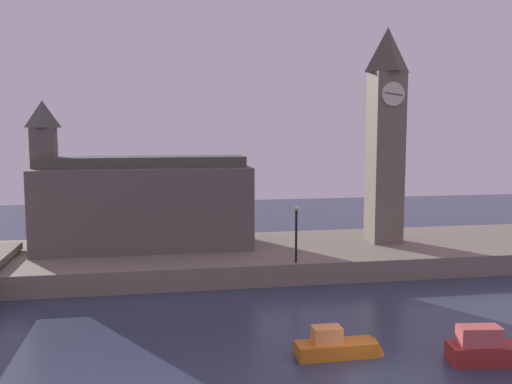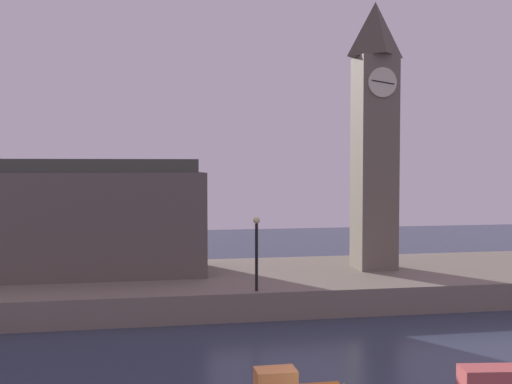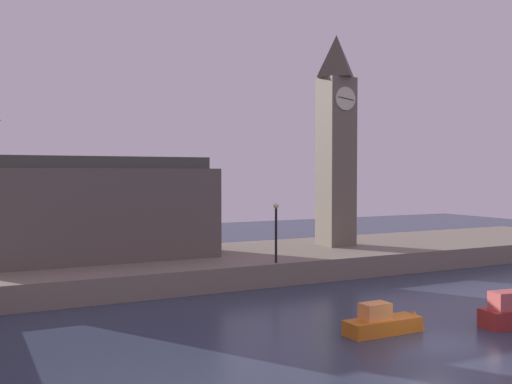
# 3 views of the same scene
# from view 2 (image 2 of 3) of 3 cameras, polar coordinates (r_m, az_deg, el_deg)

# --- Properties ---
(far_embankment) EXTENTS (70.00, 12.00, 1.50)m
(far_embankment) POSITION_cam_2_polar(r_m,az_deg,el_deg) (38.28, -1.63, -8.58)
(far_embankment) COLOR slate
(far_embankment) RESTS_ON ground
(clock_tower) EXTENTS (2.64, 2.67, 16.86)m
(clock_tower) POSITION_cam_2_polar(r_m,az_deg,el_deg) (40.22, 10.83, 5.46)
(clock_tower) COLOR #6B6051
(clock_tower) RESTS_ON far_embankment
(parliament_hall) EXTENTS (16.06, 5.80, 11.08)m
(parliament_hall) POSITION_cam_2_polar(r_m,az_deg,el_deg) (38.98, -17.24, -2.28)
(parliament_hall) COLOR #5B544C
(parliament_hall) RESTS_ON far_embankment
(streetlamp) EXTENTS (0.36, 0.36, 3.89)m
(streetlamp) POSITION_cam_2_polar(r_m,az_deg,el_deg) (32.54, 0.05, -4.87)
(streetlamp) COLOR black
(streetlamp) RESTS_ON far_embankment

